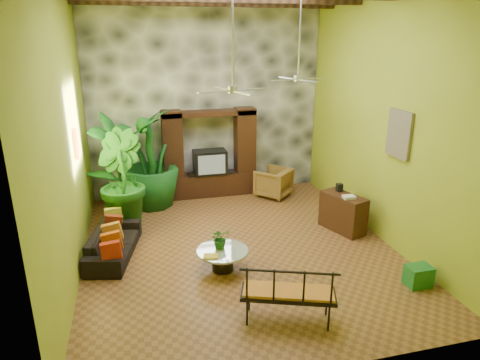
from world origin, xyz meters
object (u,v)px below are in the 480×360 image
object	(u,v)px
ceiling_fan_back	(298,68)
tall_plant_c	(150,159)
tall_plant_b	(120,180)
tall_plant_a	(117,165)
sofa	(114,243)
green_bin	(418,276)
ceiling_fan_front	(233,77)
side_console	(343,213)
entertainment_center	(210,160)
iron_bench	(290,291)
wicker_armchair	(274,182)
coffee_table	(223,257)

from	to	relation	value
ceiling_fan_back	tall_plant_c	bearing A→B (deg)	154.04
tall_plant_c	tall_plant_b	bearing A→B (deg)	-122.79
ceiling_fan_back	tall_plant_a	distance (m)	4.65
sofa	green_bin	world-z (taller)	sofa
ceiling_fan_front	sofa	bearing A→B (deg)	162.74
side_console	green_bin	distance (m)	2.36
side_console	tall_plant_c	bearing A→B (deg)	128.03
ceiling_fan_front	tall_plant_b	bearing A→B (deg)	135.46
tall_plant_c	tall_plant_a	bearing A→B (deg)	-158.54
entertainment_center	tall_plant_b	size ratio (longest dim) A/B	1.10
iron_bench	side_console	bearing A→B (deg)	70.94
ceiling_fan_front	side_console	size ratio (longest dim) A/B	1.83
ceiling_fan_back	iron_bench	bearing A→B (deg)	-111.56
ceiling_fan_back	iron_bench	world-z (taller)	ceiling_fan_back
ceiling_fan_front	tall_plant_a	xyz separation A→B (m)	(-2.12, 2.82, -2.20)
ceiling_fan_back	tall_plant_b	distance (m)	4.51
tall_plant_a	tall_plant_b	distance (m)	0.81
ceiling_fan_back	entertainment_center	bearing A→B (deg)	129.57
ceiling_fan_front	wicker_armchair	distance (m)	4.65
tall_plant_a	coffee_table	distance (m)	3.78
tall_plant_c	side_console	xyz separation A→B (m)	(3.94, -2.47, -0.81)
entertainment_center	tall_plant_b	bearing A→B (deg)	-146.04
tall_plant_a	side_console	bearing A→B (deg)	-24.68
wicker_armchair	tall_plant_c	distance (m)	3.26
coffee_table	side_console	world-z (taller)	side_console
sofa	iron_bench	size ratio (longest dim) A/B	1.25
ceiling_fan_back	coffee_table	size ratio (longest dim) A/B	2.00
tall_plant_c	iron_bench	bearing A→B (deg)	-72.25
ceiling_fan_front	coffee_table	xyz separation A→B (m)	(-0.30, -0.36, -3.15)
tall_plant_a	tall_plant_b	bearing A→B (deg)	-85.53
side_console	green_bin	size ratio (longest dim) A/B	2.45
sofa	green_bin	bearing A→B (deg)	-102.48
ceiling_fan_front	green_bin	size ratio (longest dim) A/B	4.48
wicker_armchair	green_bin	size ratio (longest dim) A/B	2.00
ceiling_fan_front	green_bin	distance (m)	4.61
tall_plant_a	entertainment_center	bearing A→B (deg)	17.14
ceiling_fan_front	tall_plant_b	xyz separation A→B (m)	(-2.05, 2.02, -2.31)
ceiling_fan_back	wicker_armchair	world-z (taller)	ceiling_fan_back
entertainment_center	ceiling_fan_back	xyz separation A→B (m)	(1.60, -1.94, 2.44)
wicker_armchair	iron_bench	bearing A→B (deg)	30.74
tall_plant_c	coffee_table	xyz separation A→B (m)	(1.04, -3.49, -0.96)
iron_bench	sofa	bearing A→B (deg)	152.78
iron_bench	tall_plant_c	bearing A→B (deg)	128.05
iron_bench	side_console	xyz separation A→B (m)	(2.26, 2.76, -0.14)
tall_plant_a	iron_bench	bearing A→B (deg)	-63.55
ceiling_fan_back	tall_plant_b	bearing A→B (deg)	173.78
sofa	side_console	xyz separation A→B (m)	(4.82, -0.04, 0.14)
tall_plant_b	tall_plant_c	bearing A→B (deg)	57.21
sofa	side_console	distance (m)	4.83
ceiling_fan_back	sofa	world-z (taller)	ceiling_fan_back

